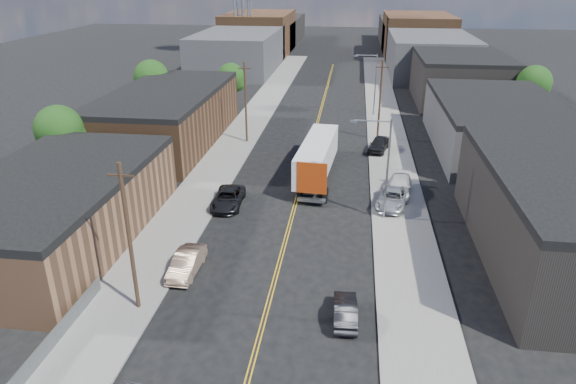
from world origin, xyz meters
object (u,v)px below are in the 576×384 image
(car_left_c, at_px, (228,198))
(car_right_lot_b, at_px, (399,186))
(car_right_lot_a, at_px, (392,198))
(car_right_lot_c, at_px, (379,144))
(car_right_oncoming, at_px, (345,310))
(semi_truck, at_px, (318,153))
(car_left_b, at_px, (187,263))

(car_left_c, height_order, car_right_lot_b, car_right_lot_b)
(car_right_lot_a, bearing_deg, car_right_lot_c, 103.70)
(car_right_oncoming, bearing_deg, car_right_lot_b, -105.51)
(semi_truck, bearing_deg, car_right_oncoming, -77.30)
(car_right_lot_b, bearing_deg, car_right_lot_a, -96.48)
(car_left_c, xyz_separation_m, car_right_oncoming, (11.10, -15.50, -0.09))
(car_left_b, distance_m, car_right_lot_c, 32.21)
(car_left_c, xyz_separation_m, car_right_lot_c, (14.30, 17.22, 0.20))
(car_left_b, height_order, car_right_lot_a, car_right_lot_a)
(car_left_c, distance_m, car_right_oncoming, 19.07)
(semi_truck, bearing_deg, car_left_c, -125.80)
(car_left_c, bearing_deg, car_left_b, -93.62)
(car_left_b, xyz_separation_m, car_right_lot_a, (15.27, 13.12, 0.13))
(car_right_oncoming, xyz_separation_m, car_right_lot_a, (3.87, 17.14, 0.23))
(car_left_c, height_order, car_right_lot_c, car_right_lot_c)
(car_left_b, relative_size, car_right_lot_a, 0.86)
(car_right_oncoming, bearing_deg, car_right_lot_c, -97.97)
(car_left_c, distance_m, car_right_lot_c, 22.39)
(car_right_lot_a, bearing_deg, semi_truck, 146.47)
(car_right_lot_a, xyz_separation_m, car_right_lot_b, (0.78, 2.79, 0.03))
(semi_truck, height_order, car_left_c, semi_truck)
(semi_truck, relative_size, car_right_oncoming, 3.95)
(car_left_b, relative_size, car_right_lot_c, 0.98)
(car_right_oncoming, bearing_deg, semi_truck, -84.24)
(semi_truck, relative_size, car_right_lot_b, 2.98)
(car_right_lot_c, bearing_deg, car_right_oncoming, -81.27)
(car_left_c, height_order, car_right_oncoming, car_left_c)
(semi_truck, bearing_deg, car_right_lot_b, -24.49)
(car_left_b, distance_m, car_left_c, 11.49)
(semi_truck, bearing_deg, car_left_b, -106.59)
(semi_truck, distance_m, car_right_oncoming, 24.76)
(semi_truck, xyz_separation_m, car_right_lot_a, (7.37, -7.31, -1.50))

